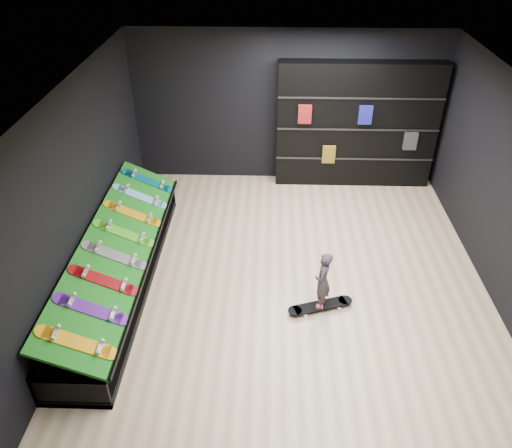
{
  "coord_description": "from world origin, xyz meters",
  "views": [
    {
      "loc": [
        -0.31,
        -5.8,
        5.06
      ],
      "look_at": [
        -0.5,
        0.2,
        1.0
      ],
      "focal_mm": 35.0,
      "sensor_mm": 36.0,
      "label": 1
    }
  ],
  "objects_px": {
    "display_rack": "(121,270)",
    "child": "(322,290)",
    "floor_skateboard": "(320,307)",
    "back_shelving": "(356,126)"
  },
  "relations": [
    {
      "from": "back_shelving",
      "to": "child",
      "type": "bearing_deg",
      "value": -103.26
    },
    {
      "from": "display_rack",
      "to": "floor_skateboard",
      "type": "bearing_deg",
      "value": -9.4
    },
    {
      "from": "display_rack",
      "to": "floor_skateboard",
      "type": "xyz_separation_m",
      "value": [
        3.0,
        -0.5,
        -0.21
      ]
    },
    {
      "from": "display_rack",
      "to": "back_shelving",
      "type": "xyz_separation_m",
      "value": [
        3.9,
        3.32,
        0.98
      ]
    },
    {
      "from": "back_shelving",
      "to": "floor_skateboard",
      "type": "relative_size",
      "value": 3.14
    },
    {
      "from": "display_rack",
      "to": "back_shelving",
      "type": "bearing_deg",
      "value": 40.43
    },
    {
      "from": "display_rack",
      "to": "child",
      "type": "height_order",
      "value": "child"
    },
    {
      "from": "display_rack",
      "to": "floor_skateboard",
      "type": "relative_size",
      "value": 4.59
    },
    {
      "from": "display_rack",
      "to": "child",
      "type": "bearing_deg",
      "value": -9.4
    },
    {
      "from": "back_shelving",
      "to": "floor_skateboard",
      "type": "distance_m",
      "value": 4.1
    }
  ]
}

